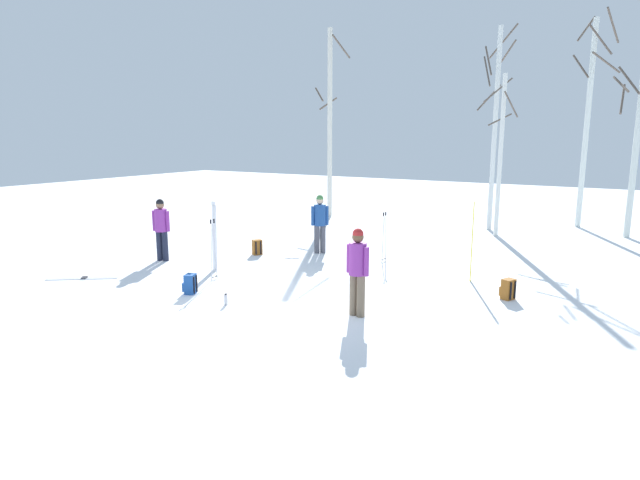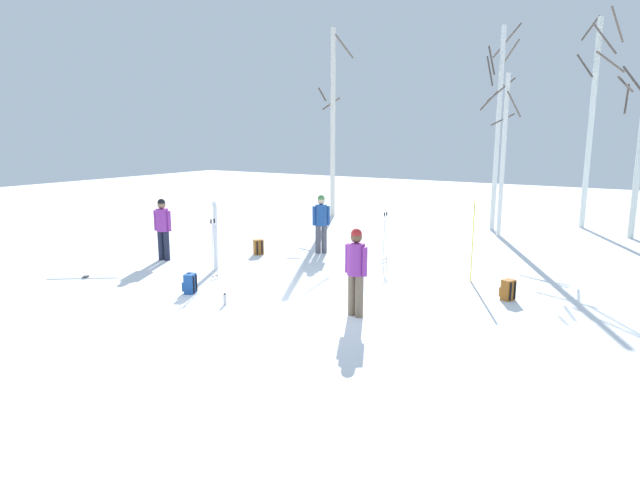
# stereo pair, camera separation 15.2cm
# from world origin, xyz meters

# --- Properties ---
(ground_plane) EXTENTS (60.00, 60.00, 0.00)m
(ground_plane) POSITION_xyz_m (0.00, 0.00, 0.00)
(ground_plane) COLOR white
(person_0) EXTENTS (0.40, 0.39, 1.72)m
(person_0) POSITION_xyz_m (-1.72, 4.48, 0.98)
(person_0) COLOR #4C4C56
(person_0) RESTS_ON ground_plane
(person_1) EXTENTS (0.50, 0.34, 1.72)m
(person_1) POSITION_xyz_m (-4.94, 1.38, 0.98)
(person_1) COLOR #1E2338
(person_1) RESTS_ON ground_plane
(person_2) EXTENTS (0.51, 0.34, 1.72)m
(person_2) POSITION_xyz_m (1.81, 0.03, 0.98)
(person_2) COLOR #72604C
(person_2) RESTS_ON ground_plane
(ski_pair_planted_0) EXTENTS (0.05, 0.14, 1.91)m
(ski_pair_planted_0) POSITION_xyz_m (2.96, 3.69, 0.95)
(ski_pair_planted_0) COLOR yellow
(ski_pair_planted_0) RESTS_ON ground_plane
(ski_pair_planted_1) EXTENTS (0.17, 0.03, 1.78)m
(ski_pair_planted_1) POSITION_xyz_m (-2.96, 1.32, 0.89)
(ski_pair_planted_1) COLOR white
(ski_pair_planted_1) RESTS_ON ground_plane
(ski_pair_lying_0) EXTENTS (1.46, 1.15, 0.05)m
(ski_pair_lying_0) POSITION_xyz_m (-5.14, -1.01, 0.01)
(ski_pair_lying_0) COLOR white
(ski_pair_lying_0) RESTS_ON ground_plane
(ski_poles_0) EXTENTS (0.07, 0.22, 1.47)m
(ski_poles_0) POSITION_xyz_m (-2.36, 0.61, 0.79)
(ski_poles_0) COLOR #B2B2BC
(ski_poles_0) RESTS_ON ground_plane
(ski_poles_1) EXTENTS (0.07, 0.24, 1.38)m
(ski_poles_1) POSITION_xyz_m (0.36, 4.41, 0.74)
(ski_poles_1) COLOR #B2B2BC
(ski_poles_1) RESTS_ON ground_plane
(backpack_0) EXTENTS (0.34, 0.34, 0.44)m
(backpack_0) POSITION_xyz_m (-3.17, 3.34, 0.21)
(backpack_0) COLOR #99591E
(backpack_0) RESTS_ON ground_plane
(backpack_1) EXTENTS (0.33, 0.31, 0.44)m
(backpack_1) POSITION_xyz_m (-2.01, -0.56, 0.21)
(backpack_1) COLOR #1E4C99
(backpack_1) RESTS_ON ground_plane
(backpack_2) EXTENTS (0.34, 0.32, 0.44)m
(backpack_2) POSITION_xyz_m (4.06, 2.64, 0.21)
(backpack_2) COLOR #99591E
(backpack_2) RESTS_ON ground_plane
(water_bottle_0) EXTENTS (0.07, 0.07, 0.24)m
(water_bottle_0) POSITION_xyz_m (-0.80, -0.78, 0.11)
(water_bottle_0) COLOR silver
(water_bottle_0) RESTS_ON ground_plane
(birch_tree_0) EXTENTS (1.36, 1.24, 7.63)m
(birch_tree_0) POSITION_xyz_m (-5.19, 10.99, 3.91)
(birch_tree_0) COLOR silver
(birch_tree_0) RESTS_ON ground_plane
(birch_tree_1) EXTENTS (1.23, 1.22, 7.20)m
(birch_tree_1) POSITION_xyz_m (1.51, 11.09, 3.73)
(birch_tree_1) COLOR silver
(birch_tree_1) RESTS_ON ground_plane
(birch_tree_2) EXTENTS (1.29, 1.51, 5.99)m
(birch_tree_2) POSITION_xyz_m (2.02, 9.92, 2.89)
(birch_tree_2) COLOR white
(birch_tree_2) RESTS_ON ground_plane
(birch_tree_3) EXTENTS (1.60, 1.49, 7.64)m
(birch_tree_3) POSITION_xyz_m (4.25, 13.35, 4.01)
(birch_tree_3) COLOR silver
(birch_tree_3) RESTS_ON ground_plane
(birch_tree_4) EXTENTS (1.69, 1.45, 6.09)m
(birch_tree_4) POSITION_xyz_m (5.88, 11.92, 3.24)
(birch_tree_4) COLOR silver
(birch_tree_4) RESTS_ON ground_plane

